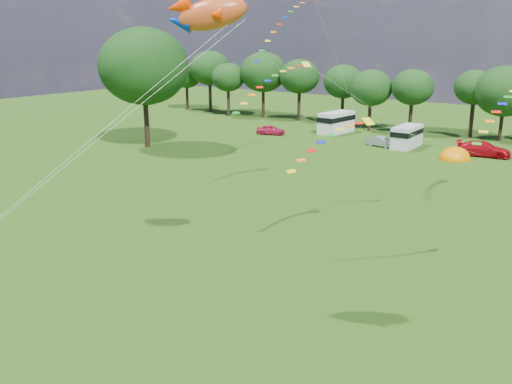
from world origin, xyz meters
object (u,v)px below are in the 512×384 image
Objects in this scene: car_a at (271,130)px; campervan_c at (407,136)px; tent_orange at (455,159)px; car_b at (381,142)px; campervan_b at (336,122)px; fish_kite at (206,14)px; big_tree at (144,66)px; car_c at (484,149)px.

campervan_c reaches higher than car_a.
car_a is 1.04× the size of tent_orange.
car_b is at bearing 116.82° from campervan_c.
campervan_b is 1.53× the size of fish_kite.
campervan_c is (11.22, -4.01, -0.13)m from campervan_b.
car_a is 0.65× the size of campervan_b.
campervan_b is at bearing 67.59° from car_b.
big_tree is at bearing -155.50° from tent_orange.
campervan_b reaches higher than car_b.
car_c is (32.61, 17.13, -8.23)m from big_tree.
car_a is 14.87m from car_b.
big_tree is 2.61× the size of campervan_c.
fish_kite is at bearing -38.95° from big_tree.
big_tree is 3.98× the size of car_b.
big_tree reaches higher than car_a.
big_tree is at bearing 109.00° from fish_kite.
big_tree is at bearing 153.37° from campervan_b.
campervan_c is (24.15, 17.11, -7.70)m from big_tree.
tent_orange is (8.96, -1.79, -0.57)m from car_b.
car_a is 0.70× the size of car_c.
fish_kite is (24.18, -39.99, 12.72)m from car_a.
fish_kite is at bearing -89.45° from tent_orange.
campervan_c reaches higher than car_b.
big_tree is 28.10m from car_b.
car_a is at bearing 65.36° from big_tree.
tent_orange is at bearing -92.24° from car_b.
car_b is at bearing 35.99° from big_tree.
fish_kite is at bearing -168.02° from car_a.
big_tree reaches higher than car_b.
campervan_c is at bearing -104.80° from campervan_b.
big_tree is 25.88m from campervan_b.
big_tree is 3.57× the size of fish_kite.
fish_kite reaches higher than car_b.
car_a is at bearing 89.10° from fish_kite.
big_tree reaches higher than campervan_b.
campervan_b is (-19.68, 3.98, 0.67)m from car_c.
campervan_c reaches higher than tent_orange.
campervan_b is at bearing 158.02° from tent_orange.
fish_kite reaches higher than car_c.
car_b is 9.15m from tent_orange.
big_tree is at bearing 136.18° from car_a.
big_tree is 2.53× the size of car_c.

